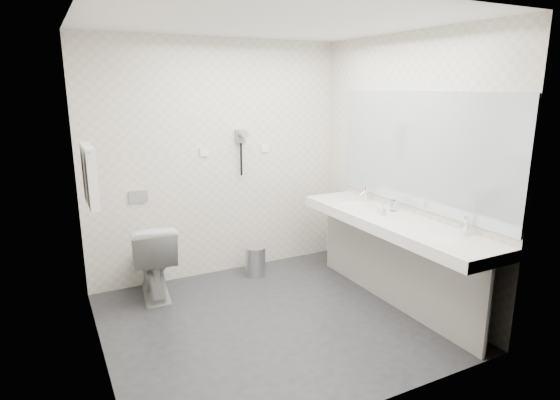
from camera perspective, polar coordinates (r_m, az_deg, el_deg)
floor at (r=4.26m, az=-0.90°, el=-14.51°), size 2.80×2.80×0.00m
ceiling at (r=3.78m, az=-1.05°, el=21.07°), size 2.80×2.80×0.00m
wall_back at (r=5.01m, az=-7.60°, el=4.82°), size 2.80×0.00×2.80m
wall_front at (r=2.76m, az=11.12°, el=-2.68°), size 2.80×0.00×2.80m
wall_left at (r=3.46m, az=-22.22°, el=-0.11°), size 0.00×2.60×2.60m
wall_right at (r=4.61m, az=14.84°, el=3.72°), size 0.00×2.60×2.60m
vanity_counter at (r=4.39m, az=13.55°, el=-2.75°), size 0.55×2.20×0.10m
vanity_panel at (r=4.54m, az=13.49°, el=-7.85°), size 0.03×2.15×0.75m
vanity_post_near at (r=3.91m, az=23.98°, el=-12.36°), size 0.06×0.06×0.75m
vanity_post_far at (r=5.33m, az=6.46°, el=-4.27°), size 0.06×0.06×0.75m
mirror at (r=4.43m, az=16.59°, el=5.82°), size 0.02×2.20×1.05m
basin_near at (r=3.94m, az=19.74°, el=-4.57°), size 0.40×0.31×0.05m
basin_far at (r=4.87m, az=8.61°, el=-0.46°), size 0.40×0.31×0.05m
faucet_near at (r=4.05m, az=21.73°, el=-2.90°), size 0.04×0.04×0.15m
faucet_far at (r=4.96m, az=10.47°, el=0.81°), size 0.04×0.04×0.15m
soap_bottle_a at (r=4.44m, az=12.46°, el=-1.20°), size 0.05×0.05×0.10m
soap_bottle_b at (r=4.55m, az=12.18°, el=-0.89°), size 0.08×0.08×0.09m
glass_left at (r=4.61m, az=13.67°, el=-0.66°), size 0.07×0.07×0.10m
toilet at (r=4.75m, az=-15.25°, el=-6.98°), size 0.50×0.78×0.75m
flush_plate at (r=4.84m, az=-16.93°, el=0.40°), size 0.18×0.02×0.12m
pedal_bin at (r=5.13m, az=-3.03°, el=-7.55°), size 0.28×0.28×0.31m
bin_lid at (r=5.08m, az=-3.06°, el=-5.85°), size 0.22×0.22×0.02m
towel_rail at (r=3.95m, az=-22.68°, el=5.90°), size 0.02×0.62×0.02m
towel_near at (r=3.85m, az=-22.04°, el=2.45°), size 0.07×0.24×0.48m
towel_far at (r=4.12m, az=-22.43°, el=3.11°), size 0.07×0.24×0.48m
dryer_cradle at (r=5.04m, az=-4.88°, el=7.81°), size 0.10×0.04×0.14m
dryer_barrel at (r=4.97m, az=-4.57°, el=8.08°), size 0.08×0.14×0.08m
dryer_cord at (r=5.06m, az=-4.76°, el=4.98°), size 0.02×0.02×0.35m
switch_plate_a at (r=4.94m, az=-9.24°, el=5.80°), size 0.09×0.02×0.09m
switch_plate_b at (r=5.19m, az=-1.85°, el=6.36°), size 0.09×0.02×0.09m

